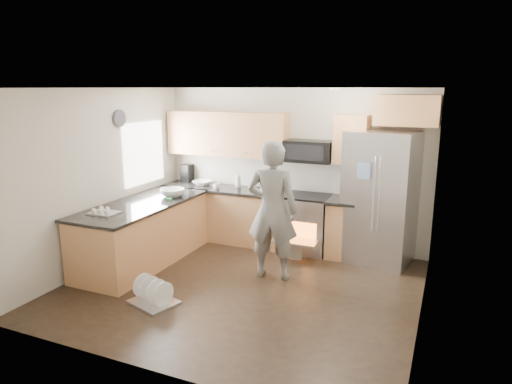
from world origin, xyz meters
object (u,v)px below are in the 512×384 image
at_px(stove_range, 305,210).
at_px(person, 272,210).
at_px(refrigerator, 380,198).
at_px(dish_rack, 154,297).

relative_size(stove_range, person, 0.93).
relative_size(stove_range, refrigerator, 0.90).
bearing_deg(refrigerator, dish_rack, -121.90).
distance_m(stove_range, person, 1.23).
relative_size(stove_range, dish_rack, 2.74).
bearing_deg(stove_range, dish_rack, -114.14).
relative_size(refrigerator, person, 1.03).
relative_size(refrigerator, dish_rack, 3.04).
bearing_deg(person, refrigerator, -144.27).
xyz_separation_m(stove_range, person, (-0.11, -1.19, 0.29)).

